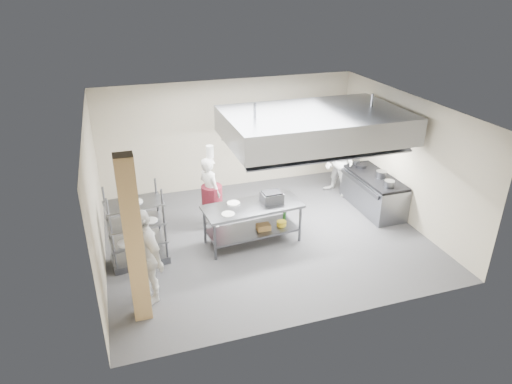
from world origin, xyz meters
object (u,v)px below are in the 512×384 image
object	(u,v)px
chef_line	(339,163)
chef_plating	(145,256)
island	(253,224)
stockpot	(381,174)
cooking_range	(373,193)
pass_rack	(136,226)
chef_head	(210,192)
griddle	(272,197)

from	to	relation	value
chef_line	chef_plating	distance (m)	6.11
island	stockpot	distance (m)	3.56
cooking_range	stockpot	bearing A→B (deg)	-66.32
pass_rack	stockpot	distance (m)	5.97
island	cooking_range	bearing A→B (deg)	6.09
cooking_range	chef_plating	size ratio (longest dim) A/B	1.09
chef_line	chef_plating	world-z (taller)	chef_plating
cooking_range	stockpot	world-z (taller)	stockpot
chef_line	chef_plating	xyz separation A→B (m)	(-5.34, -2.97, 0.00)
pass_rack	cooking_range	xyz separation A→B (m)	(5.88, 0.69, -0.42)
cooking_range	chef_head	bearing A→B (deg)	174.79
stockpot	griddle	bearing A→B (deg)	-171.26
stockpot	chef_head	bearing A→B (deg)	172.76
cooking_range	chef_head	size ratio (longest dim) A/B	1.15
chef_plating	chef_head	bearing A→B (deg)	118.69
stockpot	pass_rack	bearing A→B (deg)	-174.87
island	pass_rack	xyz separation A→B (m)	(-2.47, -0.03, 0.39)
chef_head	griddle	distance (m)	1.54
griddle	chef_line	bearing A→B (deg)	30.67
chef_head	stockpot	xyz separation A→B (m)	(4.19, -0.53, 0.12)
island	chef_plating	world-z (taller)	chef_plating
chef_line	griddle	distance (m)	2.96
island	cooking_range	xyz separation A→B (m)	(3.41, 0.66, -0.04)
griddle	pass_rack	bearing A→B (deg)	178.84
cooking_range	griddle	world-z (taller)	griddle
chef_plating	griddle	distance (m)	3.17
chef_plating	stockpot	distance (m)	6.17
pass_rack	island	bearing A→B (deg)	-5.01
chef_head	stockpot	world-z (taller)	chef_head
cooking_range	griddle	xyz separation A→B (m)	(-2.96, -0.62, 0.60)
pass_rack	chef_line	distance (m)	5.66
pass_rack	stockpot	xyz separation A→B (m)	(5.95, 0.53, 0.14)
cooking_range	chef_plating	xyz separation A→B (m)	(-5.82, -1.97, 0.50)
island	chef_plating	bearing A→B (deg)	-156.27
chef_line	chef_head	bearing A→B (deg)	-102.56
chef_head	stockpot	distance (m)	4.23
island	cooking_range	world-z (taller)	island
chef_plating	stockpot	world-z (taller)	chef_plating
island	chef_head	bearing A→B (deg)	119.72
griddle	chef_plating	bearing A→B (deg)	-157.33
pass_rack	griddle	distance (m)	2.93
stockpot	chef_line	bearing A→B (deg)	115.38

